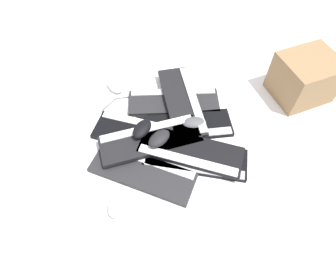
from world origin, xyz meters
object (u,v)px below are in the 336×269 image
Objects in this scene: keyboard_0 at (142,134)px; keyboard_3 at (184,127)px; keyboard_1 at (143,172)px; keyboard_5 at (150,140)px; mouse_0 at (117,204)px; mouse_4 at (142,129)px; keyboard_6 at (182,101)px; mouse_1 at (115,86)px; keyboard_4 at (174,102)px; cardboard_box at (305,78)px; keyboard_7 at (190,151)px; keyboard_2 at (195,159)px; mouse_3 at (159,138)px; mouse_2 at (194,123)px.

keyboard_0 and keyboard_3 have the same top height.
keyboard_1 is at bearing 103.70° from keyboard_0.
mouse_0 is (0.07, 0.30, -0.02)m from keyboard_5.
keyboard_6 is at bearing -14.10° from mouse_4.
keyboard_5 is 4.18× the size of mouse_1.
keyboard_5 is at bearing 76.98° from keyboard_4.
keyboard_3 is 0.21m from mouse_4.
mouse_0 is at bearing 66.91° from keyboard_1.
keyboard_3 is at bearing -27.65° from mouse_0.
keyboard_4 is at bearing 16.19° from cardboard_box.
keyboard_7 is at bearing 112.54° from keyboard_4.
keyboard_5 is 0.06m from mouse_4.
mouse_3 is (0.16, -0.03, 0.07)m from keyboard_2.
keyboard_0 is 0.12m from mouse_3.
mouse_1 is 0.47m from mouse_2.
keyboard_2 is at bearing 161.30° from keyboard_0.
keyboard_4 is 0.32m from mouse_1.
mouse_1 is at bearing -26.82° from keyboard_3.
mouse_2 is 0.59m from cardboard_box.
keyboard_0 is at bearing 93.28° from mouse_3.
keyboard_6 is at bearing -19.34° from mouse_0.
mouse_0 is at bearing 47.64° from keyboard_7.
mouse_1 is 0.36m from mouse_4.
keyboard_4 is 1.77× the size of cardboard_box.
mouse_2 reaches higher than keyboard_4.
keyboard_5 is (0.13, 0.12, 0.03)m from keyboard_3.
keyboard_0 is at bearing 171.85° from mouse_1.
keyboard_0 is at bearing 28.95° from cardboard_box.
keyboard_1 is 4.19× the size of mouse_2.
mouse_1 is at bearing -37.85° from keyboard_2.
mouse_0 is 1.00× the size of mouse_1.
keyboard_5 reaches higher than mouse_1.
mouse_0 is 1.05m from cardboard_box.
keyboard_3 is 4.22× the size of mouse_4.
mouse_3 is at bearing 166.41° from keyboard_5.
keyboard_0 is at bearing 22.17° from keyboard_3.
mouse_2 is 0.42× the size of cardboard_box.
keyboard_4 is 0.19m from mouse_2.
mouse_3 reaches higher than mouse_0.
mouse_1 reaches higher than keyboard_4.
keyboard_4 is 0.58m from mouse_0.
keyboard_4 is 0.26m from mouse_4.
keyboard_7 reaches higher than keyboard_4.
mouse_3 is (0.02, 0.27, 0.07)m from keyboard_4.
cardboard_box is at bearing -127.28° from mouse_1.
keyboard_2 is at bearing -86.72° from mouse_4.
keyboard_3 is (-0.18, -0.07, 0.00)m from keyboard_0.
keyboard_1 is 4.19× the size of mouse_4.
mouse_2 is (0.00, -0.15, 0.01)m from keyboard_7.
mouse_3 is 0.42× the size of cardboard_box.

